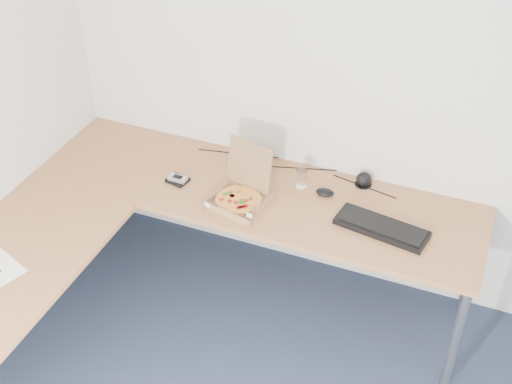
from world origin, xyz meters
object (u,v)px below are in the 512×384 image
at_px(desk, 168,227).
at_px(pizza_box, 240,196).
at_px(wallet, 178,180).
at_px(drinking_glass, 301,178).
at_px(keyboard, 382,228).

height_order(desk, pizza_box, pizza_box).
relative_size(pizza_box, wallet, 2.89).
bearing_deg(wallet, drinking_glass, 28.92).
bearing_deg(desk, wallet, 108.66).
bearing_deg(wallet, keyboard, 11.24).
relative_size(desk, keyboard, 5.26).
relative_size(pizza_box, drinking_glass, 3.00).
height_order(desk, wallet, wallet).
height_order(pizza_box, wallet, pizza_box).
distance_m(drinking_glass, wallet, 0.69).
distance_m(desk, wallet, 0.36).
xyz_separation_m(pizza_box, keyboard, (0.77, 0.05, -0.02)).
bearing_deg(keyboard, wallet, -170.30).
xyz_separation_m(drinking_glass, wallet, (-0.66, -0.22, -0.04)).
distance_m(pizza_box, wallet, 0.40).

